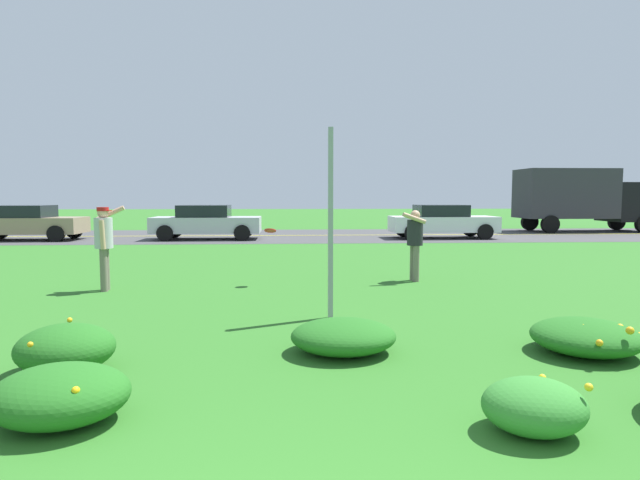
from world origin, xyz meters
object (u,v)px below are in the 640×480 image
car_silver_center_left (206,222)px  car_white_center_right (442,221)px  car_tan_leftmost (26,222)px  frisbee_red (270,231)px  box_truck_black (582,196)px  person_catcher_dark_shirt (415,239)px  sign_post_near_path (331,224)px  person_thrower_red_cap_gray_shirt (104,240)px

car_silver_center_left → car_white_center_right: same height
car_tan_leftmost → frisbee_red: bearing=-47.6°
car_silver_center_left → box_truck_black: 18.98m
car_white_center_right → car_silver_center_left: bearing=180.0°
car_silver_center_left → car_white_center_right: 10.15m
box_truck_black → car_silver_center_left: bearing=-168.5°
car_silver_center_left → box_truck_black: bearing=11.5°
person_catcher_dark_shirt → car_silver_center_left: bearing=118.9°
frisbee_red → car_silver_center_left: size_ratio=0.06×
car_white_center_right → sign_post_near_path: bearing=-112.6°
sign_post_near_path → car_silver_center_left: 15.09m
person_catcher_dark_shirt → box_truck_black: size_ratio=0.23×
frisbee_red → car_tan_leftmost: bearing=132.4°
sign_post_near_path → person_catcher_dark_shirt: sign_post_near_path is taller
sign_post_near_path → car_silver_center_left: size_ratio=0.63×
person_thrower_red_cap_gray_shirt → box_truck_black: box_truck_black is taller
person_thrower_red_cap_gray_shirt → person_catcher_dark_shirt: 6.33m
car_white_center_right → person_thrower_red_cap_gray_shirt: bearing=-130.5°
car_white_center_right → box_truck_black: 9.30m
car_white_center_right → frisbee_red: bearing=-121.6°
frisbee_red → car_white_center_right: size_ratio=0.06×
person_thrower_red_cap_gray_shirt → person_catcher_dark_shirt: (6.28, 0.77, -0.08)m
car_tan_leftmost → box_truck_black: bearing=8.3°
car_tan_leftmost → box_truck_black: box_truck_black is taller
person_thrower_red_cap_gray_shirt → car_silver_center_left: (0.10, 11.98, -0.25)m
car_tan_leftmost → car_white_center_right: bearing=0.0°
car_tan_leftmost → person_catcher_dark_shirt: bearing=-39.5°
sign_post_near_path → car_tan_leftmost: size_ratio=0.63×
car_silver_center_left → sign_post_near_path: bearing=-74.3°
person_catcher_dark_shirt → car_white_center_right: bearing=70.5°
frisbee_red → box_truck_black: 21.76m
car_silver_center_left → box_truck_black: (18.57, 3.79, 1.06)m
car_silver_center_left → car_white_center_right: size_ratio=1.00×
person_catcher_dark_shirt → frisbee_red: 3.11m
person_catcher_dark_shirt → box_truck_black: bearing=50.4°
sign_post_near_path → car_tan_leftmost: bearing=128.4°
person_thrower_red_cap_gray_shirt → frisbee_red: (3.19, 0.49, 0.13)m
person_catcher_dark_shirt → person_thrower_red_cap_gray_shirt: bearing=-173.0°
sign_post_near_path → person_catcher_dark_shirt: bearing=57.7°
car_tan_leftmost → sign_post_near_path: bearing=-51.6°
frisbee_red → car_silver_center_left: bearing=105.0°
sign_post_near_path → car_white_center_right: bearing=67.4°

